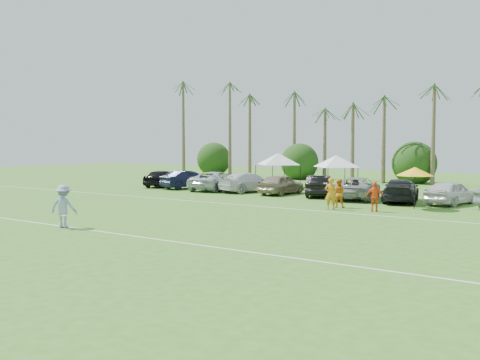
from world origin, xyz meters
The scene contains 29 objects.
ground centered at (0.00, 0.00, 0.00)m, with size 120.00×120.00×0.00m, color #3B6F21.
field_lines centered at (0.00, 8.00, 0.01)m, with size 80.00×12.10×0.01m.
palm_tree_0 centered at (-22.00, 38.00, 7.48)m, with size 2.40×2.40×8.90m.
palm_tree_1 centered at (-17.00, 38.00, 8.35)m, with size 2.40×2.40×9.90m.
palm_tree_2 centered at (-12.00, 38.00, 9.21)m, with size 2.40×2.40×10.90m.
palm_tree_3 centered at (-8.00, 38.00, 10.06)m, with size 2.40×2.40×11.90m.
palm_tree_4 centered at (-4.00, 38.00, 7.48)m, with size 2.40×2.40×8.90m.
palm_tree_5 centered at (0.00, 38.00, 8.35)m, with size 2.40×2.40×9.90m.
palm_tree_6 centered at (4.00, 38.00, 9.21)m, with size 2.40×2.40×10.90m.
palm_tree_7 centered at (8.00, 38.00, 10.06)m, with size 2.40×2.40×11.90m.
bush_tree_0 centered at (-19.00, 39.00, 1.80)m, with size 4.00×4.00×4.00m.
bush_tree_1 centered at (-6.00, 39.00, 1.80)m, with size 4.00×4.00×4.00m.
bush_tree_2 centered at (6.00, 39.00, 1.80)m, with size 4.00×4.00×4.00m.
sideline_player_a centered at (7.97, 15.13, 0.94)m, with size 0.69×0.45×1.89m, color orange.
sideline_player_b centered at (7.99, 16.21, 0.88)m, with size 0.85×0.66×1.76m, color orange.
sideline_player_c centered at (10.51, 15.59, 0.86)m, with size 1.01×0.42×1.73m, color #FF5B1C.
canopy_tent_left centered at (-2.29, 26.59, 3.06)m, with size 4.41×4.41×3.57m.
canopy_tent_right centered at (2.97, 27.09, 2.92)m, with size 4.20×4.20×3.41m.
market_umbrella centered at (12.03, 18.10, 2.25)m, with size 2.26×2.26×2.51m.
frisbee_player centered at (0.55, 1.82, 1.00)m, with size 1.48×1.17×2.00m.
parked_car_0 centered at (-11.56, 21.76, 0.78)m, with size 1.84×4.57×1.56m, color black.
parked_car_1 centered at (-8.46, 21.56, 0.78)m, with size 1.65×4.72×1.56m, color black.
parked_car_2 centered at (-5.35, 21.61, 0.78)m, with size 2.58×5.60×1.56m, color silver.
parked_car_3 centered at (-2.24, 21.87, 0.78)m, with size 2.18×5.36×1.56m, color white.
parked_car_4 centered at (0.86, 21.61, 0.78)m, with size 1.84×4.57×1.56m, color gray.
parked_car_5 centered at (3.97, 21.83, 0.78)m, with size 1.65×4.72×1.56m, color black.
parked_car_6 centered at (7.08, 21.45, 0.78)m, with size 2.58×5.60×1.56m, color #939496.
parked_car_7 centered at (10.18, 21.36, 0.78)m, with size 2.18×5.36×1.56m, color black.
parked_car_8 centered at (13.29, 21.71, 0.78)m, with size 1.84×4.57×1.56m, color silver.
Camera 1 is at (21.26, -14.00, 3.96)m, focal length 40.00 mm.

